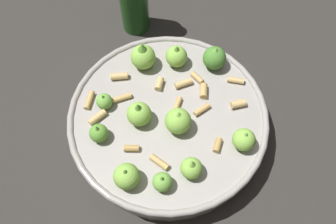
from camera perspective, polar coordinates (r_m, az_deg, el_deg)
The scene contains 2 objects.
ground_plane at distance 0.64m, azimuth 0.00°, elevation -2.83°, with size 2.40×2.40×0.00m, color #2D2B28.
cooking_pan at distance 0.60m, azimuth -0.01°, elevation -1.27°, with size 0.34×0.34×0.11m.
Camera 1 is at (0.16, 0.23, 0.57)m, focal length 37.36 mm.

